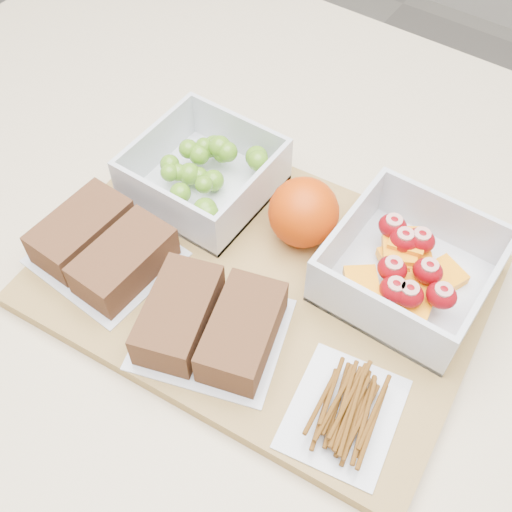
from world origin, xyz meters
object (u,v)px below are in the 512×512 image
Objects in this scene: sandwich_bag_left at (103,246)px; sandwich_bag_center at (210,323)px; cutting_board at (260,281)px; grape_container at (207,173)px; pretzel_bag at (345,408)px; fruit_container at (409,270)px; orange at (304,212)px.

sandwich_bag_left is 0.14m from sandwich_bag_center.
grape_container is (-0.11, 0.06, 0.03)m from cutting_board.
sandwich_bag_center is 1.33× the size of pretzel_bag.
fruit_container reaches higher than grape_container.
grape_container is at bearing 78.71° from sandwich_bag_left.
pretzel_bag is (0.25, -0.14, -0.01)m from grape_container.
sandwich_bag_left is 0.28m from pretzel_bag.
grape_container is 0.29m from pretzel_bag.
fruit_container is 0.15m from pretzel_bag.
orange is at bearing 1.92° from grape_container.
pretzel_bag is (0.14, -0.08, 0.02)m from cutting_board.
fruit_container is at bearing 2.32° from orange.
sandwich_bag_center is (0.14, -0.01, 0.00)m from sandwich_bag_left.
sandwich_bag_center is at bearing -4.04° from sandwich_bag_left.
sandwich_bag_center reaches higher than pretzel_bag.
sandwich_bag_left is 0.85× the size of sandwich_bag_center.
cutting_board is 3.09× the size of grape_container.
sandwich_bag_center is at bearing -128.48° from fruit_container.
cutting_board is 3.47× the size of pretzel_bag.
pretzel_bag is at bearing -29.24° from grape_container.
sandwich_bag_center is at bearing -51.67° from grape_container.
sandwich_bag_left is at bearing 175.96° from sandwich_bag_center.
pretzel_bag reaches higher than cutting_board.
fruit_container reaches higher than sandwich_bag_center.
sandwich_bag_left reaches higher than pretzel_bag.
cutting_board is 0.13m from grape_container.
cutting_board is 0.08m from sandwich_bag_center.
sandwich_bag_center is (0.11, -0.14, -0.00)m from grape_container.
fruit_container is 0.30m from sandwich_bag_left.
grape_container reaches higher than cutting_board.
pretzel_bag is (0.02, -0.15, -0.01)m from fruit_container.
orange is (-0.12, -0.00, 0.01)m from fruit_container.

